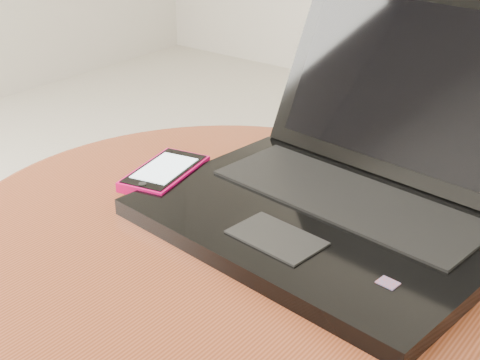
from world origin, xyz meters
The scene contains 4 objects.
table centered at (-0.05, -0.03, 0.41)m, with size 0.65×0.65×0.52m.
laptop centered at (0.05, 0.08, 0.56)m, with size 0.43×0.42×0.24m.
phone_black centered at (-0.15, 0.02, 0.52)m, with size 0.10×0.13×0.01m.
phone_pink centered at (-0.17, 0.01, 0.54)m, with size 0.09×0.13×0.01m.
Camera 1 is at (0.39, -0.56, 0.91)m, focal length 50.58 mm.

